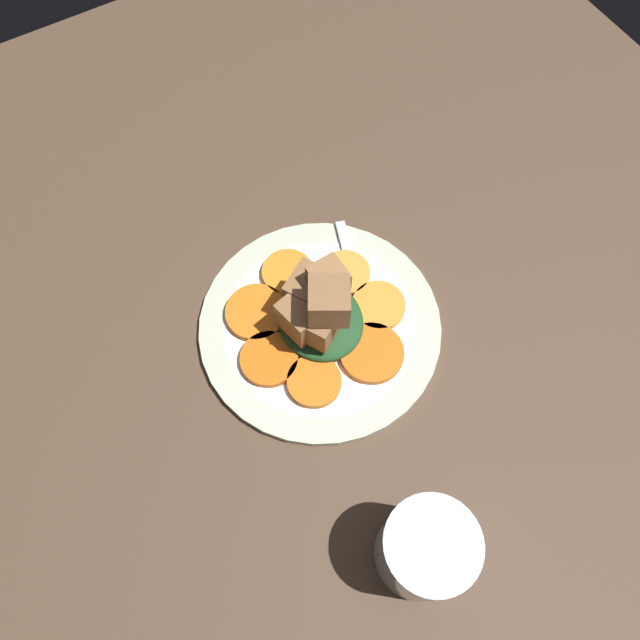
{
  "coord_description": "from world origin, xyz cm",
  "views": [
    {
      "loc": [
        -24.26,
        14.33,
        63.74
      ],
      "look_at": [
        0.0,
        0.0,
        4.1
      ],
      "focal_mm": 35.0,
      "sensor_mm": 36.0,
      "label": 1
    }
  ],
  "objects": [
    {
      "name": "table_slab",
      "position": [
        0.0,
        0.0,
        1.0
      ],
      "size": [
        120.0,
        120.0,
        2.0
      ],
      "primitive_type": "cube",
      "color": "#4C3828",
      "rests_on": "ground"
    },
    {
      "name": "plate",
      "position": [
        0.0,
        0.0,
        2.52
      ],
      "size": [
        26.09,
        26.09,
        1.05
      ],
      "color": "beige",
      "rests_on": "table_slab"
    },
    {
      "name": "carrot_slice_0",
      "position": [
        -5.44,
        3.9,
        3.54
      ],
      "size": [
        5.61,
        5.61,
        0.87
      ],
      "primitive_type": "cylinder",
      "color": "orange",
      "rests_on": "plate"
    },
    {
      "name": "carrot_slice_1",
      "position": [
        -5.82,
        -2.84,
        3.54
      ],
      "size": [
        6.72,
        6.72,
        0.87
      ],
      "primitive_type": "cylinder",
      "color": "#D76215",
      "rests_on": "plate"
    },
    {
      "name": "carrot_slice_2",
      "position": [
        -1.52,
        -6.45,
        3.54
      ],
      "size": [
        5.78,
        5.78,
        0.87
      ],
      "primitive_type": "cylinder",
      "color": "orange",
      "rests_on": "plate"
    },
    {
      "name": "carrot_slice_3",
      "position": [
        3.74,
        -5.47,
        3.54
      ],
      "size": [
        5.51,
        5.51,
        0.87
      ],
      "primitive_type": "cylinder",
      "color": "orange",
      "rests_on": "plate"
    },
    {
      "name": "carrot_slice_4",
      "position": [
        7.06,
        -0.36,
        3.54
      ],
      "size": [
        5.71,
        5.71,
        0.87
      ],
      "primitive_type": "cylinder",
      "color": "orange",
      "rests_on": "plate"
    },
    {
      "name": "carrot_slice_5",
      "position": [
        4.48,
        5.3,
        3.54
      ],
      "size": [
        6.64,
        6.64,
        0.87
      ],
      "primitive_type": "cylinder",
      "color": "orange",
      "rests_on": "plate"
    },
    {
      "name": "carrot_slice_6",
      "position": [
        -0.95,
        6.7,
        3.54
      ],
      "size": [
        6.06,
        6.06,
        0.87
      ],
      "primitive_type": "cylinder",
      "color": "#D56014",
      "rests_on": "plate"
    },
    {
      "name": "center_pile",
      "position": [
        0.02,
        0.29,
        6.84
      ],
      "size": [
        9.91,
        8.92,
        10.21
      ],
      "color": "#1E4723",
      "rests_on": "plate"
    },
    {
      "name": "fork",
      "position": [
        0.38,
        -5.21,
        3.3
      ],
      "size": [
        18.8,
        7.97,
        0.4
      ],
      "rotation": [
        0.0,
        0.0,
        -0.34
      ],
      "color": "silver",
      "rests_on": "plate"
    },
    {
      "name": "water_glass",
      "position": [
        -24.54,
        3.98,
        6.71
      ],
      "size": [
        8.14,
        8.14,
        9.41
      ],
      "color": "silver",
      "rests_on": "table_slab"
    }
  ]
}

